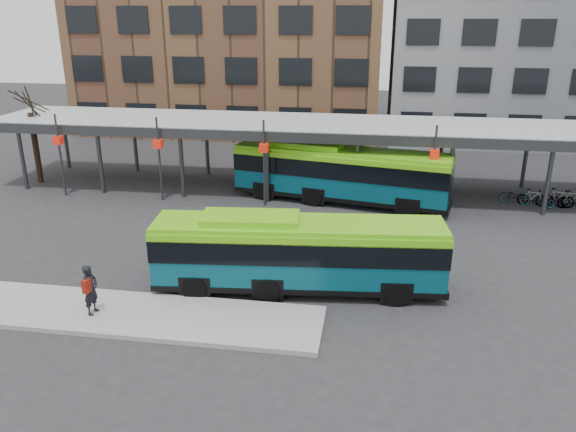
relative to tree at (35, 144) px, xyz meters
The scene contains 10 objects.
ground 21.77m from the tree, 33.69° to the right, with size 120.00×120.00×0.00m, color #28282B.
boarding_island 19.67m from the tree, 50.19° to the right, with size 14.00×3.00×0.18m, color gray.
canopy 18.03m from the tree, ahead, with size 40.00×6.53×4.80m.
tree is the anchor object (origin of this frame).
building_brick 23.18m from the tree, 68.20° to the left, with size 26.00×14.00×22.00m, color brown.
building_grey 40.17m from the tree, 30.47° to the left, with size 24.00×14.00×20.00m, color slate.
bus_front 21.80m from the tree, 33.30° to the right, with size 11.22×3.41×3.04m.
bus_rear 19.10m from the tree, ahead, with size 12.35×4.95×3.33m.
pedestrian 19.08m from the tree, 53.31° to the right, with size 0.50×0.71×1.84m.
bike_rack 31.49m from the tree, ahead, with size 7.44×1.46×1.05m.
Camera 1 is at (2.91, -19.47, 10.25)m, focal length 35.00 mm.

